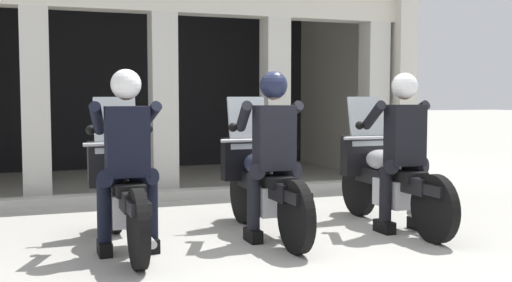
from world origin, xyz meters
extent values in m
plane|color=#A8A59E|center=(0.00, 3.00, 0.00)|extent=(80.00, 80.00, 0.00)
cube|color=black|center=(-0.39, 6.62, 1.46)|extent=(7.61, 0.24, 2.92)
cube|color=beige|center=(3.31, 4.84, 1.46)|extent=(0.30, 3.97, 2.92)
cube|color=beige|center=(-2.05, 3.21, 1.24)|extent=(0.35, 0.36, 2.48)
cube|color=beige|center=(-0.39, 3.21, 1.24)|extent=(0.35, 0.36, 2.48)
cube|color=beige|center=(1.26, 3.21, 1.24)|extent=(0.35, 0.36, 2.48)
cube|color=beige|center=(2.91, 3.21, 1.24)|extent=(0.35, 0.36, 2.48)
cube|color=#B7B5AD|center=(-0.39, 2.71, 0.06)|extent=(7.21, 0.24, 0.12)
cylinder|color=black|center=(-1.36, 0.97, 0.32)|extent=(0.09, 0.64, 0.64)
cylinder|color=black|center=(-1.36, -0.43, 0.32)|extent=(0.09, 0.64, 0.64)
cube|color=black|center=(-1.36, 0.97, 0.53)|extent=(0.14, 0.44, 0.08)
cube|color=silver|center=(-1.36, 0.22, 0.37)|extent=(0.28, 0.44, 0.28)
cube|color=black|center=(-1.36, 0.27, 0.50)|extent=(0.18, 1.24, 0.16)
ellipsoid|color=black|center=(-1.36, 0.49, 0.68)|extent=(0.26, 0.48, 0.22)
cube|color=black|center=(-1.36, 0.09, 0.57)|extent=(0.24, 0.52, 0.10)
cube|color=black|center=(-1.36, -0.37, 0.50)|extent=(0.16, 0.48, 0.10)
cylinder|color=silver|center=(-1.36, 0.91, 0.56)|extent=(0.05, 0.24, 0.53)
cube|color=black|center=(-1.36, 0.85, 0.70)|extent=(0.52, 0.16, 0.44)
sphere|color=silver|center=(-1.36, 0.95, 0.72)|extent=(0.18, 0.18, 0.18)
cube|color=silver|center=(-1.36, 0.83, 1.07)|extent=(0.40, 0.14, 0.54)
cylinder|color=silver|center=(-1.36, 0.75, 0.90)|extent=(0.62, 0.04, 0.04)
cylinder|color=silver|center=(-1.24, -0.13, 0.18)|extent=(0.07, 0.55, 0.07)
cube|color=black|center=(-1.36, 0.07, 0.97)|extent=(0.36, 0.22, 0.60)
cube|color=#14193F|center=(-1.36, 0.19, 0.99)|extent=(0.05, 0.02, 0.32)
sphere|color=#936B51|center=(-1.36, 0.09, 1.43)|extent=(0.21, 0.21, 0.21)
sphere|color=silver|center=(-1.36, 0.09, 1.46)|extent=(0.26, 0.26, 0.26)
cylinder|color=black|center=(-1.22, 0.09, 0.66)|extent=(0.26, 0.29, 0.17)
cylinder|color=black|center=(-1.16, 0.09, 0.39)|extent=(0.12, 0.12, 0.53)
cube|color=black|center=(-1.16, 0.10, 0.06)|extent=(0.11, 0.26, 0.12)
cylinder|color=black|center=(-1.50, 0.09, 0.66)|extent=(0.26, 0.29, 0.17)
cylinder|color=black|center=(-1.56, 0.09, 0.39)|extent=(0.12, 0.12, 0.53)
cube|color=black|center=(-1.56, 0.10, 0.06)|extent=(0.11, 0.26, 0.12)
cylinder|color=black|center=(-1.14, 0.30, 1.16)|extent=(0.19, 0.48, 0.31)
sphere|color=black|center=(-1.10, 0.51, 1.05)|extent=(0.09, 0.09, 0.09)
cylinder|color=black|center=(-1.58, 0.30, 1.16)|extent=(0.19, 0.48, 0.31)
sphere|color=black|center=(-1.62, 0.51, 1.05)|extent=(0.09, 0.09, 0.09)
cylinder|color=black|center=(0.00, 0.99, 0.32)|extent=(0.09, 0.64, 0.64)
cylinder|color=black|center=(0.00, -0.41, 0.32)|extent=(0.09, 0.64, 0.64)
cube|color=black|center=(0.00, 0.99, 0.53)|extent=(0.14, 0.44, 0.08)
cube|color=silver|center=(0.00, 0.24, 0.37)|extent=(0.28, 0.44, 0.28)
cube|color=black|center=(0.00, 0.29, 0.50)|extent=(0.18, 1.24, 0.16)
ellipsoid|color=#1E2338|center=(0.00, 0.51, 0.68)|extent=(0.26, 0.48, 0.22)
cube|color=black|center=(0.00, 0.11, 0.57)|extent=(0.24, 0.52, 0.10)
cube|color=black|center=(0.00, -0.35, 0.50)|extent=(0.16, 0.48, 0.10)
cylinder|color=silver|center=(0.00, 0.93, 0.56)|extent=(0.05, 0.24, 0.53)
cube|color=black|center=(0.00, 0.87, 0.70)|extent=(0.52, 0.16, 0.44)
sphere|color=silver|center=(0.00, 0.97, 0.72)|extent=(0.18, 0.18, 0.18)
cube|color=silver|center=(0.00, 0.85, 1.07)|extent=(0.40, 0.14, 0.54)
cylinder|color=silver|center=(0.00, 0.77, 0.90)|extent=(0.62, 0.04, 0.04)
cylinder|color=silver|center=(0.12, -0.11, 0.18)|extent=(0.07, 0.55, 0.07)
cube|color=black|center=(0.00, 0.09, 0.97)|extent=(0.36, 0.22, 0.60)
cube|color=#591414|center=(0.00, 0.21, 0.99)|extent=(0.05, 0.02, 0.32)
sphere|color=tan|center=(0.00, 0.11, 1.43)|extent=(0.21, 0.21, 0.21)
sphere|color=#191E38|center=(0.00, 0.11, 1.46)|extent=(0.26, 0.26, 0.26)
cylinder|color=black|center=(0.14, 0.11, 0.66)|extent=(0.26, 0.29, 0.17)
cylinder|color=black|center=(0.20, 0.11, 0.39)|extent=(0.12, 0.12, 0.53)
cube|color=black|center=(0.20, 0.12, 0.06)|extent=(0.11, 0.26, 0.12)
cylinder|color=black|center=(-0.14, 0.11, 0.66)|extent=(0.26, 0.29, 0.17)
cylinder|color=black|center=(-0.20, 0.11, 0.39)|extent=(0.12, 0.12, 0.53)
cube|color=black|center=(-0.20, 0.12, 0.06)|extent=(0.11, 0.26, 0.12)
cylinder|color=black|center=(0.22, 0.32, 1.16)|extent=(0.19, 0.48, 0.31)
sphere|color=black|center=(0.26, 0.53, 1.05)|extent=(0.09, 0.09, 0.09)
cylinder|color=black|center=(-0.22, 0.32, 1.16)|extent=(0.19, 0.48, 0.31)
sphere|color=black|center=(-0.26, 0.53, 1.05)|extent=(0.09, 0.09, 0.09)
cylinder|color=black|center=(1.36, 0.90, 0.32)|extent=(0.09, 0.64, 0.64)
cylinder|color=black|center=(1.36, -0.50, 0.32)|extent=(0.09, 0.64, 0.64)
cube|color=black|center=(1.36, 0.90, 0.53)|extent=(0.14, 0.44, 0.08)
cube|color=silver|center=(1.36, 0.15, 0.37)|extent=(0.28, 0.44, 0.28)
cube|color=black|center=(1.36, 0.20, 0.50)|extent=(0.18, 1.24, 0.16)
ellipsoid|color=#B2B2B7|center=(1.36, 0.42, 0.68)|extent=(0.26, 0.48, 0.22)
cube|color=black|center=(1.36, 0.02, 0.57)|extent=(0.24, 0.52, 0.10)
cube|color=black|center=(1.36, -0.44, 0.50)|extent=(0.16, 0.48, 0.10)
cylinder|color=silver|center=(1.36, 0.84, 0.56)|extent=(0.05, 0.24, 0.53)
cube|color=black|center=(1.36, 0.78, 0.70)|extent=(0.52, 0.16, 0.44)
sphere|color=silver|center=(1.36, 0.88, 0.72)|extent=(0.18, 0.18, 0.18)
cube|color=silver|center=(1.36, 0.76, 1.07)|extent=(0.40, 0.14, 0.54)
cylinder|color=silver|center=(1.36, 0.68, 0.90)|extent=(0.62, 0.04, 0.04)
cylinder|color=silver|center=(1.48, -0.20, 0.18)|extent=(0.07, 0.55, 0.07)
cube|color=black|center=(1.36, 0.00, 0.97)|extent=(0.36, 0.22, 0.60)
cube|color=black|center=(1.36, 0.12, 0.99)|extent=(0.05, 0.02, 0.32)
sphere|color=tan|center=(1.36, 0.02, 1.43)|extent=(0.21, 0.21, 0.21)
sphere|color=silver|center=(1.36, 0.02, 1.46)|extent=(0.26, 0.26, 0.26)
cylinder|color=black|center=(1.50, 0.02, 0.66)|extent=(0.26, 0.29, 0.17)
cylinder|color=black|center=(1.56, 0.02, 0.39)|extent=(0.12, 0.12, 0.53)
cube|color=black|center=(1.56, 0.03, 0.06)|extent=(0.11, 0.26, 0.12)
cylinder|color=black|center=(1.22, 0.02, 0.66)|extent=(0.26, 0.29, 0.17)
cylinder|color=black|center=(1.16, 0.02, 0.39)|extent=(0.12, 0.12, 0.53)
cube|color=black|center=(1.16, 0.03, 0.06)|extent=(0.11, 0.26, 0.12)
cylinder|color=black|center=(1.58, 0.23, 1.16)|extent=(0.19, 0.48, 0.31)
sphere|color=black|center=(1.62, 0.44, 1.05)|extent=(0.09, 0.09, 0.09)
cylinder|color=black|center=(1.14, 0.23, 1.16)|extent=(0.19, 0.48, 0.31)
sphere|color=black|center=(1.10, 0.44, 1.05)|extent=(0.09, 0.09, 0.09)
camera|label=1|loc=(-2.14, -5.24, 1.36)|focal=43.62mm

